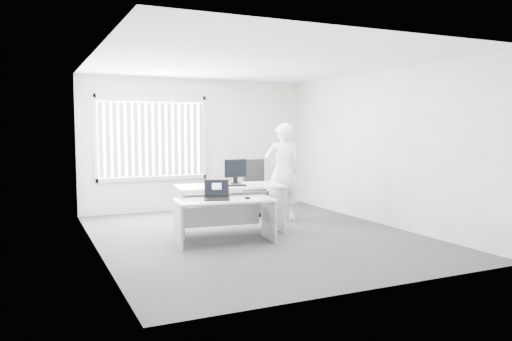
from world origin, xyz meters
name	(u,v)px	position (x,y,z in m)	size (l,w,h in m)	color
ground	(257,236)	(0.00, 0.00, 0.00)	(6.00, 6.00, 0.00)	#404046
wall_back	(198,144)	(0.00, 3.00, 1.40)	(5.00, 0.02, 2.80)	white
wall_front	(374,162)	(0.00, -3.00, 1.40)	(5.00, 0.02, 2.80)	white
wall_left	(95,154)	(-2.50, 0.00, 1.40)	(0.02, 6.00, 2.80)	white
wall_right	(381,148)	(2.50, 0.00, 1.40)	(0.02, 6.00, 2.80)	white
ceiling	(257,62)	(0.00, 0.00, 2.80)	(5.00, 6.00, 0.02)	white
window	(152,138)	(-1.00, 2.96, 1.55)	(2.32, 0.06, 1.76)	silver
blinds	(153,139)	(-1.00, 2.90, 1.52)	(2.20, 0.10, 1.50)	silver
desk_near	(225,211)	(-0.65, -0.25, 0.49)	(1.55, 0.85, 0.68)	white
desk_far	(230,198)	(-0.31, 0.41, 0.58)	(1.84, 1.01, 0.81)	white
office_chair	(258,199)	(0.77, 1.58, 0.35)	(0.72, 0.72, 1.13)	black
person	(283,172)	(1.00, 0.98, 0.93)	(0.68, 0.44, 1.85)	white
laptop	(217,190)	(-0.79, -0.27, 0.82)	(0.38, 0.34, 0.29)	black
paper_sheet	(251,199)	(-0.28, -0.42, 0.68)	(0.33, 0.23, 0.00)	white
mouse	(247,197)	(-0.33, -0.37, 0.70)	(0.07, 0.11, 0.05)	silver
booklet	(267,199)	(-0.07, -0.54, 0.68)	(0.16, 0.23, 0.01)	white
keyboard	(234,185)	(-0.28, 0.26, 0.81)	(0.40, 0.13, 0.02)	black
monitor	(235,171)	(-0.12, 0.60, 1.01)	(0.42, 0.13, 0.42)	black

